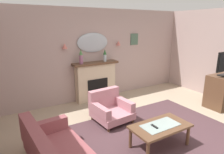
% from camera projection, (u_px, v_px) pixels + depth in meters
% --- Properties ---
extents(floor, '(7.02, 6.42, 0.10)m').
position_uv_depth(floor, '(162.00, 139.00, 4.00)').
color(floor, tan).
rests_on(floor, ground).
extents(wall_back, '(7.02, 0.10, 2.68)m').
position_uv_depth(wall_back, '(100.00, 54.00, 5.93)').
color(wall_back, '#B29993').
rests_on(wall_back, ground).
extents(patterned_rug, '(3.20, 2.40, 0.01)m').
position_uv_depth(patterned_rug, '(156.00, 132.00, 4.15)').
color(patterned_rug, '#4C3338').
rests_on(patterned_rug, ground).
extents(fireplace, '(1.36, 0.36, 1.16)m').
position_uv_depth(fireplace, '(96.00, 82.00, 5.82)').
color(fireplace, beige).
rests_on(fireplace, ground).
extents(mantel_vase_left, '(0.10, 0.10, 0.41)m').
position_uv_depth(mantel_vase_left, '(81.00, 57.00, 5.37)').
color(mantel_vase_left, '#9E6084').
rests_on(mantel_vase_left, fireplace).
extents(mantel_vase_centre, '(0.10, 0.10, 0.36)m').
position_uv_depth(mantel_vase_centre, '(105.00, 55.00, 5.74)').
color(mantel_vase_centre, silver).
rests_on(mantel_vase_centre, fireplace).
extents(wall_mirror, '(0.96, 0.06, 0.56)m').
position_uv_depth(wall_mirror, '(93.00, 43.00, 5.64)').
color(wall_mirror, '#B2BCC6').
extents(wall_sconce_left, '(0.14, 0.14, 0.14)m').
position_uv_depth(wall_sconce_left, '(65.00, 46.00, 5.19)').
color(wall_sconce_left, '#D17066').
extents(wall_sconce_right, '(0.14, 0.14, 0.14)m').
position_uv_depth(wall_sconce_right, '(119.00, 43.00, 6.03)').
color(wall_sconce_right, '#D17066').
extents(framed_picture, '(0.28, 0.03, 0.36)m').
position_uv_depth(framed_picture, '(134.00, 39.00, 6.37)').
color(framed_picture, '#4C6B56').
extents(coffee_table, '(1.10, 0.60, 0.45)m').
position_uv_depth(coffee_table, '(160.00, 128.00, 3.57)').
color(coffee_table, brown).
rests_on(coffee_table, ground).
extents(tv_remote, '(0.04, 0.16, 0.02)m').
position_uv_depth(tv_remote, '(154.00, 127.00, 3.49)').
color(tv_remote, black).
rests_on(tv_remote, coffee_table).
extents(armchair_by_coffee_table, '(0.88, 0.89, 0.71)m').
position_uv_depth(armchair_by_coffee_table, '(110.00, 108.00, 4.62)').
color(armchair_by_coffee_table, '#B77A84').
rests_on(armchair_by_coffee_table, ground).
extents(tv_cabinet, '(0.80, 0.57, 0.90)m').
position_uv_depth(tv_cabinet, '(222.00, 91.00, 5.32)').
color(tv_cabinet, brown).
rests_on(tv_cabinet, ground).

